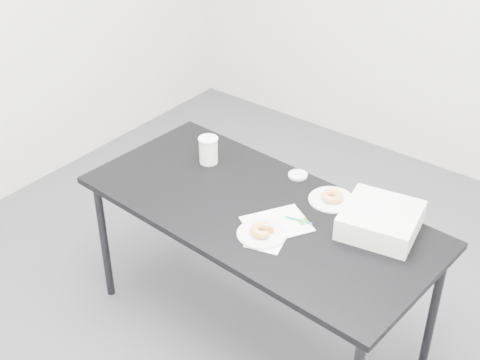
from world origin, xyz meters
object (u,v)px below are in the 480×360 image
Objects in this scene: table at (259,218)px; pen at (298,220)px; scorecard at (277,224)px; plate_near at (262,234)px; bakery_box at (380,220)px; coffee_cup at (208,150)px; donut_near at (262,230)px; plate_far at (332,200)px; donut_far at (332,196)px.

pen reaches higher than table.
pen is at bearing 80.02° from scorecard.
table is 0.16m from scorecard.
plate_near is 0.52m from bakery_box.
coffee_cup is at bearing -170.34° from scorecard.
donut_near reaches higher than scorecard.
pen is 1.25× the size of donut_near.
scorecard is 1.27× the size of plate_near.
plate_near reaches higher than scorecard.
plate_far is at bearing 51.87° from table.
table is at bearing 174.91° from pen.
coffee_cup is (-0.59, 0.22, 0.07)m from scorecard.
table is 0.36m from plate_far.
donut_far is at bearing 103.18° from scorecard.
bakery_box reaches higher than scorecard.
plate_far is 0.69m from coffee_cup.
plate_near is (0.13, -0.15, 0.06)m from table.
donut_near is at bearing -103.81° from donut_far.
pen reaches higher than plate_far.
bakery_box reaches higher than donut_near.
scorecard is 0.33m from donut_far.
bakery_box is (0.29, -0.07, 0.03)m from donut_far.
scorecard is 0.46m from bakery_box.
plate_far is 0.30m from bakery_box.
donut_near is 0.43m from plate_far.
scorecard is 2.70× the size of donut_near.
plate_far is at bearing 69.65° from pen.
pen is 1.26× the size of donut_far.
donut_far is (0.10, 0.42, 0.02)m from plate_near.
bakery_box is (0.39, 0.35, 0.03)m from donut_near.
bakery_box is at bearing 23.87° from table.
pen is 0.20m from donut_near.
donut_far is (0.10, 0.42, -0.00)m from donut_near.
plate_near is 0.43m from plate_far.
table is 16.86× the size of donut_far.
donut_far is 0.30m from bakery_box.
table is 7.92× the size of plate_far.
donut_far is at bearing 76.19° from plate_near.
donut_near is (0.00, 0.00, 0.02)m from plate_near.
bakery_box reaches higher than plate_near.
plate_far is at bearing 103.18° from scorecard.
donut_far is (0.03, 0.24, 0.02)m from pen.
bakery_box is (0.32, 0.17, 0.05)m from pen.
pen is at bearing 11.02° from table.
plate_far is (0.10, 0.31, 0.00)m from scorecard.
coffee_cup reaches higher than donut_near.
scorecard is at bearing -20.72° from coffee_cup.
plate_near is 0.67m from coffee_cup.
coffee_cup reaches higher than donut_far.
plate_near is (-0.01, -0.10, 0.00)m from scorecard.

